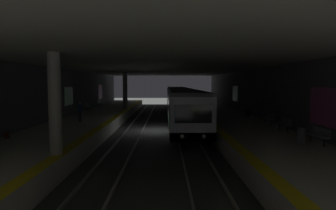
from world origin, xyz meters
TOP-DOWN VIEW (x-y plane):
  - ground_plane at (0.00, 0.00)m, footprint 120.00×120.00m
  - track_left at (0.00, -2.20)m, footprint 60.00×1.53m
  - track_right at (0.00, 2.20)m, footprint 60.00×1.53m
  - platform_left at (0.00, -6.55)m, footprint 60.00×5.30m
  - platform_right at (0.00, 6.55)m, footprint 60.00×5.30m
  - wall_left at (-0.01, -9.45)m, footprint 60.00×0.56m
  - wall_right at (0.01, 9.45)m, footprint 60.00×0.56m
  - ceiling_slab at (0.00, 0.00)m, footprint 60.00×19.40m
  - pillar_near at (-13.21, 4.35)m, footprint 0.56×0.56m
  - pillar_far at (9.64, 4.35)m, footprint 0.56×0.56m
  - metro_train at (8.95, -2.20)m, footprint 35.52×2.83m
  - bench_left_near at (-11.14, -8.53)m, footprint 1.70×0.47m
  - bench_left_mid at (-6.66, -8.53)m, footprint 1.70×0.47m
  - bench_left_far at (-3.64, -8.53)m, footprint 1.70×0.47m
  - bench_right_mid at (8.29, 8.53)m, footprint 1.70×0.47m
  - bench_right_far at (14.80, 8.53)m, footprint 1.70×0.47m
  - person_waiting_near at (-1.89, 6.51)m, footprint 0.60×0.23m
  - suitcase_rolling at (1.82, -8.46)m, footprint 0.44×0.24m
  - backpack_on_floor at (-9.45, 8.56)m, footprint 0.30×0.20m
  - trash_bin at (-10.77, -7.80)m, footprint 0.44×0.44m

SIDE VIEW (x-z plane):
  - ground_plane at x=0.00m, z-range 0.00..0.00m
  - track_left at x=0.00m, z-range 0.00..0.16m
  - track_right at x=0.00m, z-range 0.00..0.16m
  - platform_left at x=0.00m, z-range 0.00..1.05m
  - platform_right at x=0.00m, z-range 0.00..1.05m
  - backpack_on_floor at x=-9.45m, z-range 1.05..1.45m
  - suitcase_rolling at x=1.82m, z-range 0.90..1.88m
  - trash_bin at x=-10.77m, z-range 1.05..1.90m
  - bench_left_near at x=-11.14m, z-range 1.14..2.00m
  - bench_left_mid at x=-6.66m, z-range 1.14..2.00m
  - bench_left_far at x=-3.64m, z-range 1.14..2.00m
  - bench_right_mid at x=8.29m, z-range 1.14..2.00m
  - bench_right_far at x=14.80m, z-range 1.14..2.00m
  - person_waiting_near at x=-1.89m, z-range 1.12..2.78m
  - metro_train at x=8.95m, z-range 0.28..3.77m
  - wall_left at x=-0.01m, z-range 0.00..5.60m
  - wall_right at x=0.01m, z-range 0.00..5.60m
  - pillar_near at x=-13.21m, z-range 1.05..5.60m
  - pillar_far at x=9.64m, z-range 1.05..5.60m
  - ceiling_slab at x=0.00m, z-range 5.60..6.00m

